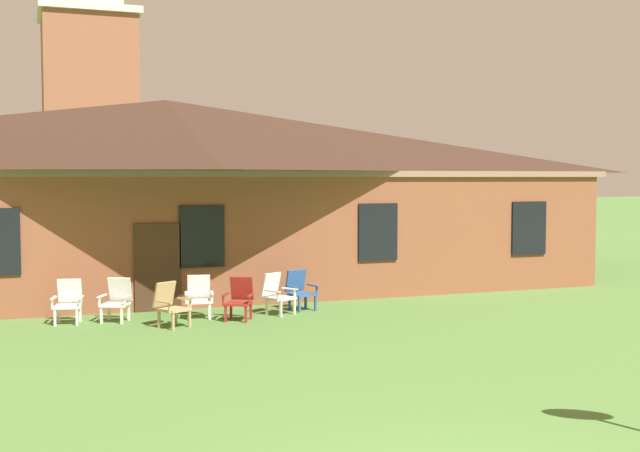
# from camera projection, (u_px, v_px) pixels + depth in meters

# --- Properties ---
(brick_building) EXTENTS (24.25, 10.40, 5.49)m
(brick_building) POSITION_uv_depth(u_px,v_px,m) (167.00, 190.00, 24.00)
(brick_building) COLOR brown
(brick_building) RESTS_ON ground
(dome_tower) EXTENTS (5.18, 5.18, 17.81)m
(dome_tower) POSITION_uv_depth(u_px,v_px,m) (89.00, 87.00, 43.38)
(dome_tower) COLOR #93563D
(dome_tower) RESTS_ON ground
(lawn_chair_by_porch) EXTENTS (0.72, 0.77, 0.96)m
(lawn_chair_by_porch) POSITION_uv_depth(u_px,v_px,m) (69.00, 300.00, 17.52)
(lawn_chair_by_porch) COLOR white
(lawn_chair_by_porch) RESTS_ON ground
(lawn_chair_near_door) EXTENTS (0.81, 0.85, 0.96)m
(lawn_chair_near_door) POSITION_uv_depth(u_px,v_px,m) (117.00, 299.00, 17.75)
(lawn_chair_near_door) COLOR silver
(lawn_chair_near_door) RESTS_ON ground
(lawn_chair_left_end) EXTENTS (0.83, 0.86, 0.96)m
(lawn_chair_left_end) POSITION_uv_depth(u_px,v_px,m) (170.00, 304.00, 17.06)
(lawn_chair_left_end) COLOR tan
(lawn_chair_left_end) RESTS_ON ground
(lawn_chair_middle) EXTENTS (0.71, 0.75, 0.96)m
(lawn_chair_middle) POSITION_uv_depth(u_px,v_px,m) (199.00, 296.00, 18.23)
(lawn_chair_middle) COLOR white
(lawn_chair_middle) RESTS_ON ground
(lawn_chair_right_end) EXTENTS (0.83, 0.86, 0.96)m
(lawn_chair_right_end) POSITION_uv_depth(u_px,v_px,m) (240.00, 298.00, 17.91)
(lawn_chair_right_end) COLOR maroon
(lawn_chair_right_end) RESTS_ON ground
(lawn_chair_far_side) EXTENTS (0.83, 0.86, 0.96)m
(lawn_chair_far_side) POSITION_uv_depth(u_px,v_px,m) (277.00, 293.00, 18.66)
(lawn_chair_far_side) COLOR white
(lawn_chair_far_side) RESTS_ON ground
(lawn_chair_under_eave) EXTENTS (0.73, 0.78, 0.96)m
(lawn_chair_under_eave) POSITION_uv_depth(u_px,v_px,m) (300.00, 289.00, 19.28)
(lawn_chair_under_eave) COLOR #2D5693
(lawn_chair_under_eave) RESTS_ON ground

